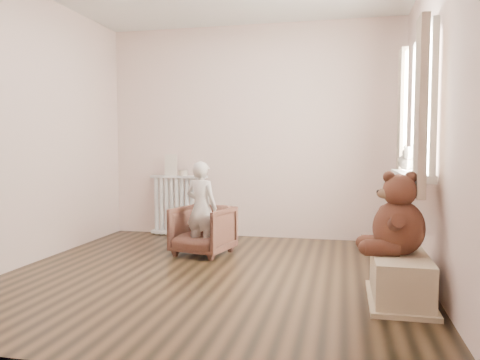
% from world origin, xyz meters
% --- Properties ---
extents(floor, '(3.60, 3.60, 0.01)m').
position_xyz_m(floor, '(0.00, 0.00, 0.00)').
color(floor, black).
rests_on(floor, ground).
extents(back_wall, '(3.60, 0.02, 2.60)m').
position_xyz_m(back_wall, '(0.00, 1.80, 1.30)').
color(back_wall, '#F2E3CF').
rests_on(back_wall, ground).
extents(front_wall, '(3.60, 0.02, 2.60)m').
position_xyz_m(front_wall, '(0.00, -1.80, 1.30)').
color(front_wall, '#F2E3CF').
rests_on(front_wall, ground).
extents(left_wall, '(0.02, 3.60, 2.60)m').
position_xyz_m(left_wall, '(-1.80, 0.00, 1.30)').
color(left_wall, '#F2E3CF').
rests_on(left_wall, ground).
extents(right_wall, '(0.02, 3.60, 2.60)m').
position_xyz_m(right_wall, '(1.80, 0.00, 1.30)').
color(right_wall, '#F2E3CF').
rests_on(right_wall, ground).
extents(window, '(0.03, 0.90, 1.10)m').
position_xyz_m(window, '(1.76, 0.30, 1.45)').
color(window, white).
rests_on(window, right_wall).
extents(window_sill, '(0.22, 1.10, 0.06)m').
position_xyz_m(window_sill, '(1.67, 0.30, 0.87)').
color(window_sill, silver).
rests_on(window_sill, right_wall).
extents(curtain_left, '(0.06, 0.26, 1.30)m').
position_xyz_m(curtain_left, '(1.65, -0.27, 1.39)').
color(curtain_left, '#BEAB90').
rests_on(curtain_left, right_wall).
extents(curtain_right, '(0.06, 0.26, 1.30)m').
position_xyz_m(curtain_right, '(1.65, 0.87, 1.39)').
color(curtain_right, '#BEAB90').
rests_on(curtain_right, right_wall).
extents(radiator, '(0.72, 0.14, 0.76)m').
position_xyz_m(radiator, '(-0.91, 1.68, 0.39)').
color(radiator, silver).
rests_on(radiator, floor).
extents(paper_doll, '(0.16, 0.01, 0.27)m').
position_xyz_m(paper_doll, '(-1.02, 1.68, 0.89)').
color(paper_doll, beige).
rests_on(paper_doll, radiator).
extents(tin_a, '(0.11, 0.11, 0.07)m').
position_xyz_m(tin_a, '(-0.85, 1.68, 0.79)').
color(tin_a, '#A59E8C').
rests_on(tin_a, radiator).
extents(toy_vanity, '(0.37, 0.26, 0.58)m').
position_xyz_m(toy_vanity, '(-0.64, 1.65, 0.28)').
color(toy_vanity, silver).
rests_on(toy_vanity, floor).
extents(armchair, '(0.65, 0.66, 0.50)m').
position_xyz_m(armchair, '(-0.30, 0.71, 0.25)').
color(armchair, '#512E23').
rests_on(armchair, floor).
extents(child, '(0.39, 0.30, 0.95)m').
position_xyz_m(child, '(-0.30, 0.66, 0.49)').
color(child, silver).
rests_on(child, armchair).
extents(toy_bench, '(0.38, 0.72, 0.34)m').
position_xyz_m(toy_bench, '(1.52, -0.40, 0.20)').
color(toy_bench, beige).
rests_on(toy_bench, floor).
extents(teddy_bear, '(0.51, 0.41, 0.59)m').
position_xyz_m(teddy_bear, '(1.51, -0.35, 0.67)').
color(teddy_bear, '#3E1E14').
rests_on(teddy_bear, toy_bench).
extents(plush_cat, '(0.22, 0.29, 0.22)m').
position_xyz_m(plush_cat, '(1.66, 0.49, 1.00)').
color(plush_cat, slate).
rests_on(plush_cat, window_sill).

